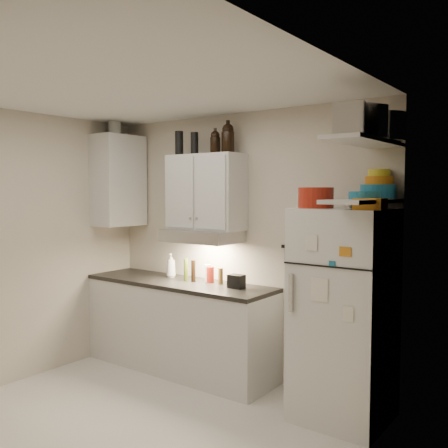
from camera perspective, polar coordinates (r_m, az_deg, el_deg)
The scene contains 36 objects.
floor at distance 4.24m, azimuth -10.83°, elevation -22.11°, with size 3.20×3.00×0.02m, color silver.
ceiling at distance 3.89m, azimuth -11.33°, elevation 15.20°, with size 3.20×3.00×0.02m, color silver.
back_wall at distance 4.98m, azimuth 1.88°, elevation -2.39°, with size 3.20×0.02×2.60m, color beige.
left_wall at distance 5.15m, azimuth -23.24°, elevation -2.49°, with size 0.02×3.00×2.60m, color beige.
right_wall at distance 2.88m, azimuth 11.16°, elevation -6.98°, with size 0.02×3.00×2.60m, color beige.
base_cabinet at distance 5.24m, azimuth -5.17°, elevation -11.67°, with size 2.10×0.60×0.88m, color silver.
countertop at distance 5.14m, azimuth -5.21°, elevation -6.72°, with size 2.10×0.62×0.04m, color black.
upper_cabinet at distance 4.99m, azimuth -2.09°, elevation 3.66°, with size 0.80×0.33×0.75m, color silver.
side_cabinet at distance 5.68m, azimuth -11.96°, elevation 4.86°, with size 0.33×0.55×1.00m, color silver.
range_hood at distance 4.96m, azimuth -2.55°, elevation -1.37°, with size 0.76×0.46×0.12m, color silver.
fridge at distance 4.16m, azimuth 13.52°, elevation -10.02°, with size 0.70×0.68×1.70m, color silver.
shelf_hi at distance 3.86m, azimuth 15.80°, elevation 9.07°, with size 0.30×0.95×0.03m, color silver.
shelf_lo at distance 3.84m, azimuth 15.68°, elevation 2.52°, with size 0.30×0.95×0.03m, color silver.
knife_strip at distance 4.60m, azimuth 8.89°, elevation -2.70°, with size 0.42×0.02×0.03m, color black.
dutch_oven at distance 4.06m, azimuth 10.45°, elevation 2.97°, with size 0.28×0.28×0.16m, color maroon.
book_stack at distance 3.76m, azimuth 16.37°, elevation 2.21°, with size 0.20×0.25×0.08m, color orange.
spice_jar at distance 4.05m, azimuth 14.05°, elevation 2.44°, with size 0.06×0.06×0.10m, color silver.
stock_pot at distance 4.05m, azimuth 18.03°, elevation 10.48°, with size 0.30×0.30×0.21m, color silver.
tin_a at distance 3.76m, azimuth 15.89°, elevation 11.19°, with size 0.23×0.20×0.23m, color #AAAAAD.
tin_b at distance 3.54m, azimuth 14.31°, elevation 11.52°, with size 0.21×0.21×0.21m, color #AAAAAD.
bowl_teal at distance 4.16m, azimuth 17.18°, elevation 3.56°, with size 0.28×0.28×0.11m, color #186687.
bowl_orange at distance 4.23m, azimuth 17.30°, elevation 4.77°, with size 0.22×0.22×0.07m, color #C86D12.
bowl_yellow at distance 4.23m, azimuth 17.31°, elevation 5.60°, with size 0.17×0.17×0.06m, color gold.
plates at distance 3.89m, azimuth 15.76°, elevation 3.18°, with size 0.23×0.23×0.06m, color #186687.
growler_a at distance 4.99m, azimuth -1.01°, elevation 9.33°, with size 0.10×0.10×0.24m, color black, non-canonical shape.
growler_b at distance 4.89m, azimuth 0.45°, elevation 9.79°, with size 0.12×0.12×0.29m, color black, non-canonical shape.
thermos_a at distance 5.06m, azimuth -3.39°, elevation 9.17°, with size 0.08×0.08×0.22m, color black.
thermos_b at distance 5.16m, azimuth -5.14°, elevation 9.17°, with size 0.08×0.08×0.24m, color black.
side_jar at distance 5.74m, azimuth -12.38°, elevation 10.76°, with size 0.14×0.14×0.18m, color silver.
soap_bottle at distance 5.34m, azimuth -6.09°, elevation -4.56°, with size 0.11×0.11×0.28m, color silver.
pepper_mill at distance 4.93m, azimuth -0.40°, elevation -5.97°, with size 0.05×0.05×0.16m, color brown.
oil_bottle at distance 5.12m, azimuth -4.37°, elevation -5.23°, with size 0.04×0.04×0.23m, color #4A5B16.
vinegar_bottle at distance 5.06m, azimuth -3.53°, elevation -5.39°, with size 0.05×0.05×0.22m, color black.
clear_bottle at distance 5.02m, azimuth -1.89°, elevation -5.68°, with size 0.06×0.06×0.18m, color silver.
red_jar at distance 5.02m, azimuth -1.59°, elevation -5.80°, with size 0.08×0.08×0.16m, color maroon.
caddy at distance 4.74m, azimuth 1.42°, elevation -6.57°, with size 0.15×0.11×0.13m, color black.
Camera 1 is at (2.82, -2.56, 1.83)m, focal length 40.00 mm.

